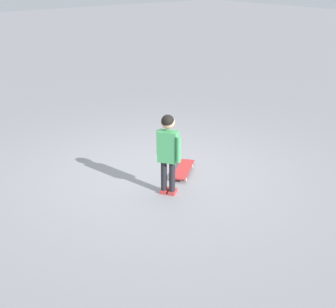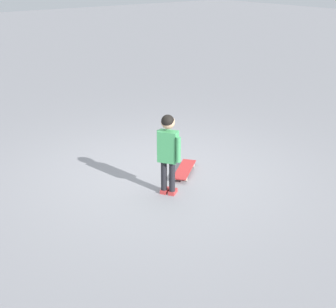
% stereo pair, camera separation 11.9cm
% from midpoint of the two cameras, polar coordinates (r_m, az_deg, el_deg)
% --- Properties ---
extents(ground_plane, '(50.00, 50.00, 0.00)m').
position_cam_midpoint_polar(ground_plane, '(6.67, -0.62, -2.39)').
color(ground_plane, gray).
extents(child_person, '(0.26, 0.41, 1.06)m').
position_cam_midpoint_polar(child_person, '(5.84, 0.59, 0.97)').
color(child_person, black).
rests_on(child_person, ground).
extents(skateboard, '(0.66, 0.57, 0.07)m').
position_cam_midpoint_polar(skateboard, '(6.66, 2.50, -1.88)').
color(skateboard, '#B22D2D').
rests_on(skateboard, ground).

